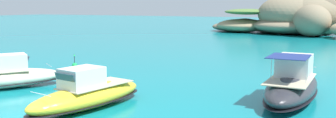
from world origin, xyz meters
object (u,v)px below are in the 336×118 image
islet_large (307,17)px  motorboat_cream (5,77)px  motorboat_yellow (87,94)px  motorboat_charcoal (292,85)px  islet_small (253,25)px  channel_buoy (75,65)px

islet_large → motorboat_cream: size_ratio=3.70×
islet_large → motorboat_yellow: size_ratio=3.60×
motorboat_charcoal → islet_small: bearing=106.3°
islet_large → motorboat_yellow: 72.23m
islet_large → islet_small: islet_large is taller
motorboat_yellow → motorboat_cream: size_ratio=1.03×
islet_small → islet_large: bearing=-9.0°
islet_large → motorboat_charcoal: (6.43, -64.01, -2.94)m
motorboat_yellow → channel_buoy: size_ratio=6.32×
motorboat_yellow → channel_buoy: bearing=133.6°
islet_large → motorboat_cream: 71.87m
channel_buoy → islet_large: bearing=75.2°
motorboat_cream → channel_buoy: bearing=98.8°
motorboat_yellow → channel_buoy: motorboat_yellow is taller
islet_large → motorboat_charcoal: 64.40m
motorboat_yellow → motorboat_charcoal: bearing=35.2°
motorboat_charcoal → motorboat_cream: bearing=-163.2°
motorboat_yellow → motorboat_cream: motorboat_cream is taller
channel_buoy → motorboat_charcoal: bearing=-9.3°
islet_large → motorboat_yellow: bearing=-93.9°
islet_small → motorboat_charcoal: size_ratio=2.25×
islet_large → channel_buoy: bearing=-104.8°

